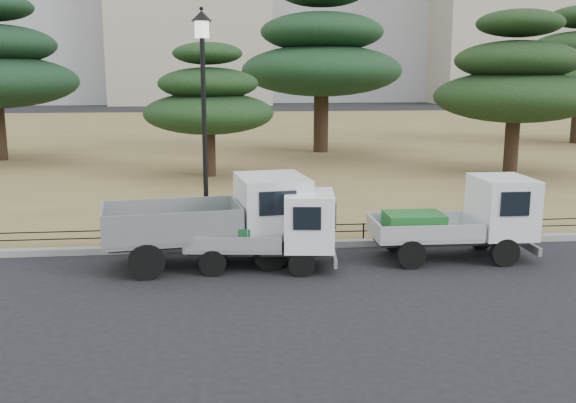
{
  "coord_description": "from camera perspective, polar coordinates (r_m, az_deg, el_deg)",
  "views": [
    {
      "loc": [
        -1.62,
        -12.65,
        4.24
      ],
      "look_at": [
        0.0,
        2.0,
        1.3
      ],
      "focal_mm": 40.0,
      "sensor_mm": 36.0,
      "label": 1
    }
  ],
  "objects": [
    {
      "name": "ground",
      "position": [
        13.44,
        0.94,
        -7.11
      ],
      "size": [
        220.0,
        220.0,
        0.0
      ],
      "primitive_type": "plane",
      "color": "black"
    },
    {
      "name": "lawn",
      "position": [
        43.48,
        -4.16,
        5.75
      ],
      "size": [
        120.0,
        56.0,
        0.15
      ],
      "primitive_type": "cube",
      "color": "olive",
      "rests_on": "ground"
    },
    {
      "name": "curb",
      "position": [
        15.89,
        -0.24,
        -3.9
      ],
      "size": [
        120.0,
        0.25,
        0.16
      ],
      "primitive_type": "cube",
      "color": "gray",
      "rests_on": "ground"
    },
    {
      "name": "truck_large",
      "position": [
        14.51,
        -6.08,
        -1.32
      ],
      "size": [
        4.7,
        2.34,
        1.96
      ],
      "rotation": [
        0.0,
        0.0,
        0.13
      ],
      "color": "black",
      "rests_on": "ground"
    },
    {
      "name": "truck_kei_front",
      "position": [
        14.14,
        -1.34,
        -2.61
      ],
      "size": [
        3.36,
        1.75,
        1.7
      ],
      "rotation": [
        0.0,
        0.0,
        -0.13
      ],
      "color": "black",
      "rests_on": "ground"
    },
    {
      "name": "truck_kei_rear",
      "position": [
        15.4,
        15.35,
        -1.47
      ],
      "size": [
        3.66,
        1.65,
        1.9
      ],
      "rotation": [
        0.0,
        0.0,
        -0.02
      ],
      "color": "black",
      "rests_on": "ground"
    },
    {
      "name": "street_lamp",
      "position": [
        15.56,
        -7.53,
        9.89
      ],
      "size": [
        0.49,
        0.49,
        5.53
      ],
      "color": "black",
      "rests_on": "lawn"
    },
    {
      "name": "pipe_fence",
      "position": [
        15.94,
        -0.3,
        -2.51
      ],
      "size": [
        38.0,
        0.04,
        0.4
      ],
      "color": "black",
      "rests_on": "lawn"
    },
    {
      "name": "pine_center_left",
      "position": [
        26.06,
        -7.08,
        8.96
      ],
      "size": [
        5.24,
        5.24,
        5.32
      ],
      "color": "black",
      "rests_on": "lawn"
    },
    {
      "name": "pine_center_right",
      "position": [
        34.25,
        3.01,
        13.02
      ],
      "size": [
        8.36,
        8.36,
        8.87
      ],
      "color": "black",
      "rests_on": "lawn"
    },
    {
      "name": "pine_east_near",
      "position": [
        28.12,
        19.6,
        10.11
      ],
      "size": [
        6.57,
        6.57,
        6.64
      ],
      "color": "black",
      "rests_on": "lawn"
    }
  ]
}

